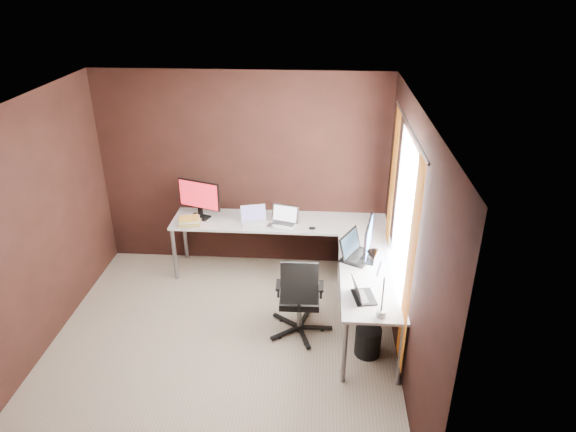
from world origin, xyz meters
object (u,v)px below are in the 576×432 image
(laptop_silver, at_px, (284,221))
(wastebasket, at_px, (368,341))
(office_chair, at_px, (299,311))
(drawer_pedestal, at_px, (356,268))
(monitor_right, at_px, (368,239))
(book_stack, at_px, (189,221))
(desk_lamp, at_px, (376,274))
(laptop_white, at_px, (254,219))
(laptop_black_big, at_px, (355,252))
(laptop_black_small, at_px, (361,294))
(monitor_left, at_px, (199,197))

(laptop_silver, distance_m, wastebasket, 1.82)
(office_chair, bearing_deg, drawer_pedestal, 52.16)
(monitor_right, relative_size, book_stack, 1.78)
(office_chair, bearing_deg, laptop_silver, 101.57)
(laptop_silver, relative_size, book_stack, 1.29)
(desk_lamp, height_order, wastebasket, desk_lamp)
(desk_lamp, bearing_deg, laptop_white, 112.69)
(book_stack, height_order, desk_lamp, desk_lamp)
(office_chair, bearing_deg, laptop_black_big, 34.15)
(desk_lamp, bearing_deg, laptop_silver, 104.52)
(drawer_pedestal, height_order, wastebasket, drawer_pedestal)
(laptop_white, bearing_deg, drawer_pedestal, -27.98)
(laptop_black_small, bearing_deg, laptop_silver, 18.86)
(drawer_pedestal, relative_size, desk_lamp, 0.94)
(laptop_black_big, height_order, desk_lamp, desk_lamp)
(laptop_silver, bearing_deg, office_chair, -61.77)
(laptop_white, relative_size, laptop_black_small, 1.13)
(laptop_white, relative_size, desk_lamp, 0.55)
(laptop_white, bearing_deg, wastebasket, -62.46)
(desk_lamp, relative_size, office_chair, 0.66)
(drawer_pedestal, height_order, laptop_black_big, laptop_black_big)
(laptop_white, height_order, laptop_silver, laptop_silver)
(drawer_pedestal, distance_m, book_stack, 2.10)
(monitor_left, bearing_deg, laptop_silver, 12.09)
(laptop_black_big, bearing_deg, laptop_white, 86.56)
(laptop_silver, distance_m, laptop_black_small, 1.71)
(drawer_pedestal, bearing_deg, wastebasket, -86.52)
(laptop_black_small, xyz_separation_m, book_stack, (-2.00, 1.40, -0.00))
(book_stack, bearing_deg, laptop_white, 7.84)
(laptop_black_small, bearing_deg, laptop_black_big, -9.57)
(monitor_left, height_order, laptop_white, monitor_left)
(monitor_right, bearing_deg, book_stack, 82.38)
(laptop_silver, bearing_deg, laptop_black_small, -44.59)
(monitor_left, height_order, book_stack, monitor_left)
(monitor_left, xyz_separation_m, office_chair, (1.31, -1.25, -0.72))
(monitor_right, bearing_deg, monitor_left, 76.44)
(drawer_pedestal, bearing_deg, laptop_black_small, -91.89)
(wastebasket, bearing_deg, monitor_left, 142.74)
(drawer_pedestal, height_order, laptop_black_small, laptop_black_small)
(monitor_right, bearing_deg, desk_lamp, -169.48)
(laptop_silver, distance_m, desk_lamp, 1.97)
(monitor_left, relative_size, monitor_right, 1.00)
(drawer_pedestal, bearing_deg, laptop_white, 167.36)
(office_chair, bearing_deg, monitor_right, 24.73)
(monitor_right, relative_size, office_chair, 0.56)
(laptop_black_small, height_order, desk_lamp, desk_lamp)
(monitor_right, distance_m, laptop_black_small, 0.74)
(laptop_black_small, bearing_deg, drawer_pedestal, -12.95)
(drawer_pedestal, height_order, monitor_left, monitor_left)
(drawer_pedestal, height_order, monitor_right, monitor_right)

